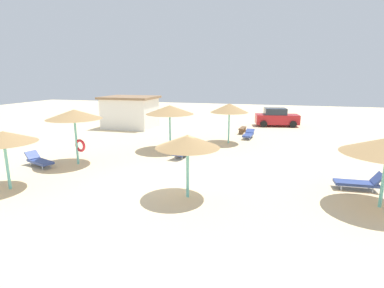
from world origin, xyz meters
name	(u,v)px	position (x,y,z in m)	size (l,w,h in m)	color
ground_plane	(174,185)	(0.00, 0.00, 0.00)	(80.00, 80.00, 0.00)	beige
parasol_0	(74,115)	(-6.12, 1.69, 2.70)	(2.90, 2.90, 2.99)	#6BC6BC
parasol_1	(170,110)	(-2.32, 6.07, 2.62)	(3.06, 3.06, 2.91)	#6BC6BC
parasol_3	(229,108)	(1.02, 9.16, 2.51)	(2.68, 2.68, 2.84)	#6BC6BC
parasol_4	(188,141)	(0.97, -1.15, 2.27)	(2.50, 2.50, 2.53)	#6BC6BC
parasol_5	(3,137)	(-6.59, -2.34, 2.26)	(2.62, 2.62, 2.51)	#6BC6BC
lounger_0	(39,160)	(-7.84, 0.74, 0.32)	(1.99, 1.27, 0.72)	#33478C
lounger_1	(182,152)	(-1.05, 4.55, 0.32)	(0.90, 1.96, 0.70)	#33478C
lounger_2	(359,182)	(7.75, 1.53, 0.33)	(1.87, 0.72, 0.80)	#33478C
lounger_3	(249,134)	(2.25, 11.28, 0.31)	(0.81, 1.97, 0.61)	#33478C
bench_0	(242,129)	(1.57, 13.21, 0.35)	(0.53, 1.53, 0.49)	brown
bench_1	(137,125)	(-7.92, 12.82, 0.35)	(0.68, 1.55, 0.49)	brown
parked_car	(276,118)	(4.29, 17.86, 0.82)	(4.23, 2.52, 1.72)	#B21E23
beach_cabana	(130,112)	(-8.81, 13.35, 1.46)	(4.73, 3.89, 2.89)	white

